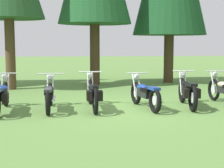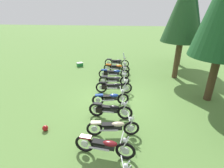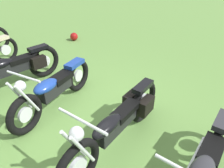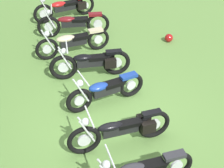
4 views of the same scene
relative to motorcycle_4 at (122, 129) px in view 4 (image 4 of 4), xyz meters
The scene contains 8 objects.
ground_plane 0.89m from the motorcycle_4, ahead, with size 80.00×80.00×0.00m, color #608C42.
motorcycle_4 is the anchor object (origin of this frame).
motorcycle_5 1.50m from the motorcycle_4, ahead, with size 0.73×2.12×1.00m.
motorcycle_6 2.79m from the motorcycle_4, ahead, with size 0.68×2.27×1.04m.
motorcycle_7 4.12m from the motorcycle_4, ahead, with size 0.71×2.33×1.01m.
motorcycle_8 5.28m from the motorcycle_4, ahead, with size 0.66×2.38×1.04m.
motorcycle_9 6.65m from the motorcycle_4, ahead, with size 0.84×2.29×1.01m.
dropped_helmet 4.96m from the motorcycle_4, 34.23° to the right, with size 0.27×0.27×0.27m, color maroon.
Camera 4 is at (-6.45, 1.63, 6.00)m, focal length 59.38 mm.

